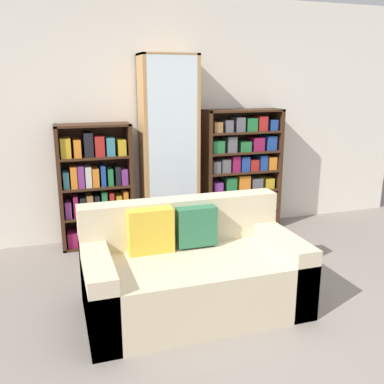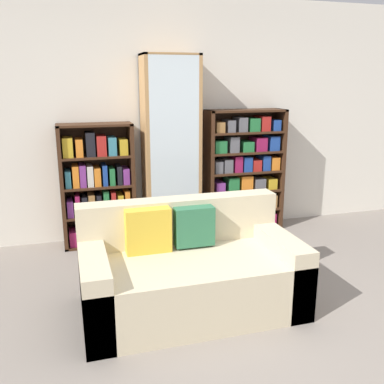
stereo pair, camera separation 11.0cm
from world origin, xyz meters
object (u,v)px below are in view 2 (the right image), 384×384
(couch, at_px, (189,272))
(bookshelf_right, at_px, (244,172))
(bookshelf_left, at_px, (97,188))
(display_cabinet, at_px, (171,150))
(wine_bottle, at_px, (252,241))

(couch, xyz_separation_m, bookshelf_right, (1.16, 1.64, 0.41))
(bookshelf_left, distance_m, display_cabinet, 0.92)
(wine_bottle, bearing_deg, bookshelf_right, 73.83)
(display_cabinet, bearing_deg, bookshelf_left, 178.93)
(wine_bottle, bearing_deg, couch, -137.83)
(display_cabinet, distance_m, bookshelf_right, 0.96)
(couch, bearing_deg, bookshelf_right, 54.61)
(display_cabinet, bearing_deg, couch, -98.99)
(couch, relative_size, bookshelf_right, 1.16)
(bookshelf_left, height_order, wine_bottle, bookshelf_left)
(couch, distance_m, bookshelf_right, 2.05)
(bookshelf_left, height_order, display_cabinet, display_cabinet)
(display_cabinet, bearing_deg, wine_bottle, -48.91)
(couch, xyz_separation_m, display_cabinet, (0.26, 1.62, 0.73))
(couch, relative_size, wine_bottle, 4.71)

